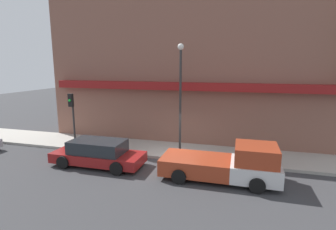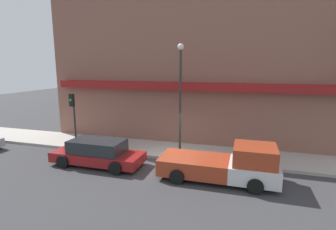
% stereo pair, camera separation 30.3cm
% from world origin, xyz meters
% --- Properties ---
extents(ground_plane, '(80.00, 80.00, 0.00)m').
position_xyz_m(ground_plane, '(0.00, 0.00, 0.00)').
color(ground_plane, '#38383A').
extents(sidewalk, '(36.00, 3.03, 0.16)m').
position_xyz_m(sidewalk, '(0.00, 1.52, 0.08)').
color(sidewalk, '#ADA89E').
rests_on(sidewalk, ground).
extents(building, '(19.80, 3.80, 10.65)m').
position_xyz_m(building, '(0.01, 4.51, 5.32)').
color(building, brown).
rests_on(building, ground).
extents(pickup_truck, '(5.40, 2.26, 1.76)m').
position_xyz_m(pickup_truck, '(3.01, -1.73, 0.77)').
color(pickup_truck, silver).
rests_on(pickup_truck, ground).
extents(parked_car, '(4.90, 2.04, 1.38)m').
position_xyz_m(parked_car, '(-3.71, -1.73, 0.68)').
color(parked_car, maroon).
rests_on(parked_car, ground).
extents(fire_hydrant, '(0.17, 0.17, 0.64)m').
position_xyz_m(fire_hydrant, '(-4.28, 0.94, 0.47)').
color(fire_hydrant, '#196633').
rests_on(fire_hydrant, sidewalk).
extents(street_lamp, '(0.36, 0.36, 6.31)m').
position_xyz_m(street_lamp, '(0.09, 1.15, 4.03)').
color(street_lamp, '#2D2D2D').
rests_on(street_lamp, sidewalk).
extents(traffic_light, '(0.28, 0.42, 3.39)m').
position_xyz_m(traffic_light, '(-6.64, 0.37, 2.50)').
color(traffic_light, '#2D2D2D').
rests_on(traffic_light, sidewalk).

